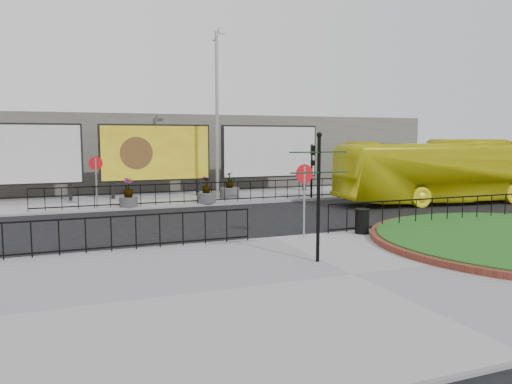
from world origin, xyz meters
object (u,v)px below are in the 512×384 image
lamp_post (217,113)px  bus (447,171)px  billboard_mid (156,153)px  planter_b (206,194)px  fingerpost_sign (319,184)px  litter_bin (362,221)px  planter_c (230,189)px  planter_a (128,196)px

lamp_post → bus: 12.69m
billboard_mid → planter_b: billboard_mid is taller
fingerpost_sign → litter_bin: 4.78m
lamp_post → bus: (11.01, -5.48, -3.13)m
fingerpost_sign → planter_c: fingerpost_sign is taller
fingerpost_sign → planter_a: 13.46m
bus → planter_b: size_ratio=8.89×
billboard_mid → planter_c: size_ratio=4.22×
bus → planter_b: bearing=78.7°
billboard_mid → planter_a: size_ratio=4.40×
lamp_post → litter_bin: 12.47m
lamp_post → fingerpost_sign: size_ratio=2.64×
bus → planter_a: (-16.05, 3.88, -1.05)m
bus → planter_c: size_ratio=8.27×
fingerpost_sign → planter_b: (0.59, 12.94, -1.67)m
planter_a → litter_bin: bearing=-56.1°
litter_bin → planter_c: bearing=94.8°
billboard_mid → lamp_post: size_ratio=0.67×
lamp_post → fingerpost_sign: (-1.70, -14.54, -2.59)m
lamp_post → planter_c: bearing=0.0°
bus → lamp_post: bearing=70.0°
fingerpost_sign → litter_bin: bearing=46.4°
fingerpost_sign → planter_c: (2.39, 14.54, -1.64)m
planter_b → planter_c: planter_c is taller
billboard_mid → bus: 15.90m
planter_c → bus: bearing=-28.0°
planter_b → planter_c: bearing=41.6°
fingerpost_sign → billboard_mid: bearing=99.9°
fingerpost_sign → bus: (12.71, 9.07, -0.54)m
lamp_post → planter_c: lamp_post is taller
fingerpost_sign → planter_a: fingerpost_sign is taller
fingerpost_sign → lamp_post: bearing=88.7°
fingerpost_sign → bus: bearing=40.8°
fingerpost_sign → planter_b: size_ratio=2.56×
planter_a → lamp_post: bearing=17.6°
billboard_mid → bus: billboard_mid is taller
fingerpost_sign → planter_b: bearing=92.7°
planter_a → planter_b: planter_a is taller
planter_c → planter_b: bearing=-138.4°
lamp_post → litter_bin: bearing=-81.8°
litter_bin → planter_a: planter_a is taller
litter_bin → bus: (9.33, 6.12, 1.13)m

